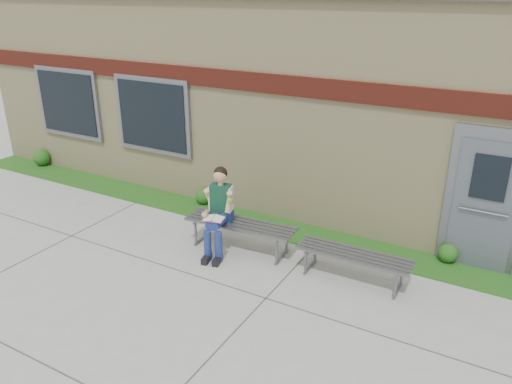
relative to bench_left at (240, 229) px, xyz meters
The scene contains 9 objects.
ground 1.65m from the bench_left, 87.07° to the right, with size 80.00×80.00×0.00m, color #9E9E99.
grass_strip 1.07m from the bench_left, 85.32° to the left, with size 16.00×0.80×0.02m, color #284F15.
school_building 4.71m from the bench_left, 88.94° to the left, with size 16.20×6.22×4.20m.
bench_left is the anchor object (origin of this frame).
bench_right 2.00m from the bench_left, ahead, with size 1.75×0.50×0.45m.
girl 0.52m from the bench_left, 143.44° to the right, with size 0.58×0.91×1.46m.
shrub_west 6.68m from the bench_left, 169.21° to the left, with size 0.41×0.41×0.41m, color #284F15.
shrub_mid 2.07m from the bench_left, 142.73° to the left, with size 0.33×0.33×0.33m, color #284F15.
shrub_east 3.43m from the bench_left, 21.43° to the left, with size 0.32×0.32×0.32m, color #284F15.
Camera 1 is at (3.85, -4.88, 4.18)m, focal length 35.00 mm.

